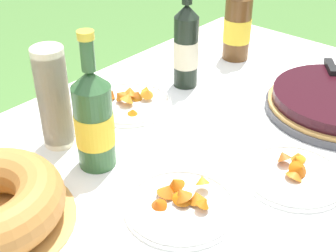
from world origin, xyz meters
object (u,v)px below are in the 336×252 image
Objects in this scene: juice_bottle_red at (186,46)px; snack_plate_near at (129,101)px; cider_bottle_amber at (238,23)px; snack_plate_left at (294,174)px; cup_stack at (54,98)px; cider_bottle_green at (94,120)px; snack_plate_far at (181,203)px.

juice_bottle_red is 1.39× the size of snack_plate_near.
cider_bottle_amber is 1.44× the size of snack_plate_left.
cider_bottle_amber is (0.68, -0.03, -0.00)m from cup_stack.
cup_stack is at bearing 116.87° from snack_plate_left.
cider_bottle_green is 0.44m from snack_plate_left.
juice_bottle_red is (-0.25, 0.00, 0.00)m from cider_bottle_amber.
snack_plate_far is (0.01, -0.23, -0.10)m from cider_bottle_green.
snack_plate_left is 0.26m from snack_plate_far.
cup_stack reaches higher than snack_plate_far.
cider_bottle_green is 1.38× the size of snack_plate_far.
cider_bottle_green is at bearing -87.49° from cup_stack.
snack_plate_near is 0.42m from snack_plate_far.
juice_bottle_red reaches higher than snack_plate_far.
cider_bottle_amber is at bearing -0.13° from juice_bottle_red.
snack_plate_left is (0.24, -0.48, -0.11)m from cup_stack.
cup_stack is 0.76× the size of juice_bottle_red.
cup_stack is 0.55m from snack_plate_left.
snack_plate_far is (-0.23, 0.12, 0.00)m from snack_plate_left.
snack_plate_left is at bearing -27.62° from snack_plate_far.
cup_stack reaches higher than snack_plate_left.
cup_stack is 1.05× the size of snack_plate_near.
cup_stack is 1.08× the size of snack_plate_far.
cider_bottle_green is 0.28m from snack_plate_near.
snack_plate_far is at bearing -153.87° from cider_bottle_amber.
snack_plate_left is at bearing -88.81° from snack_plate_near.
cider_bottle_amber is 0.63m from snack_plate_left.
cup_stack is at bearing 92.51° from cider_bottle_green.
juice_bottle_red is 1.46× the size of snack_plate_left.
snack_plate_near is (0.23, 0.00, -0.11)m from cup_stack.
snack_plate_near is at bearing 0.84° from cup_stack.
cider_bottle_amber is at bearing 8.00° from cider_bottle_green.
juice_bottle_red is at bearing -10.46° from snack_plate_near.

